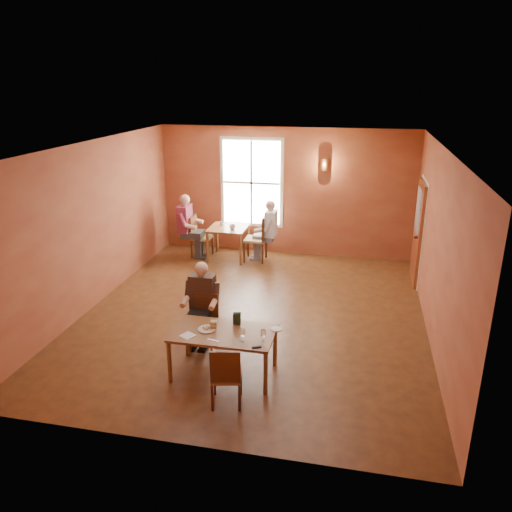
% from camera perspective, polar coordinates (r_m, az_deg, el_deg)
% --- Properties ---
extents(ground, '(6.00, 7.00, 0.01)m').
position_cam_1_polar(ground, '(9.09, -0.26, -6.66)').
color(ground, brown).
rests_on(ground, ground).
extents(wall_back, '(6.00, 0.04, 3.00)m').
position_cam_1_polar(wall_back, '(11.87, 3.35, 7.29)').
color(wall_back, brown).
rests_on(wall_back, ground).
extents(wall_front, '(6.00, 0.04, 3.00)m').
position_cam_1_polar(wall_front, '(5.41, -8.28, -8.39)').
color(wall_front, brown).
rests_on(wall_front, ground).
extents(wall_left, '(0.04, 7.00, 3.00)m').
position_cam_1_polar(wall_left, '(9.60, -18.08, 3.39)').
color(wall_left, brown).
rests_on(wall_left, ground).
extents(wall_right, '(0.04, 7.00, 3.00)m').
position_cam_1_polar(wall_right, '(8.45, 20.03, 1.01)').
color(wall_right, brown).
rests_on(wall_right, ground).
extents(ceiling, '(6.00, 7.00, 0.04)m').
position_cam_1_polar(ceiling, '(8.21, -0.30, 12.45)').
color(ceiling, white).
rests_on(ceiling, wall_back).
extents(window, '(1.36, 0.10, 1.96)m').
position_cam_1_polar(window, '(11.92, -0.51, 8.37)').
color(window, white).
rests_on(window, wall_back).
extents(door, '(0.12, 1.04, 2.10)m').
position_cam_1_polar(door, '(10.75, 17.97, 2.58)').
color(door, maroon).
rests_on(door, ground).
extents(wall_sconce, '(0.16, 0.16, 0.28)m').
position_cam_1_polar(wall_sconce, '(11.54, 7.83, 10.33)').
color(wall_sconce, brown).
rests_on(wall_sconce, wall_back).
extents(main_table, '(1.44, 0.81, 0.67)m').
position_cam_1_polar(main_table, '(7.25, -3.71, -11.00)').
color(main_table, brown).
rests_on(main_table, ground).
extents(chair_diner_main, '(0.38, 0.38, 0.86)m').
position_cam_1_polar(chair_diner_main, '(7.88, -5.98, -7.62)').
color(chair_diner_main, brown).
rests_on(chair_diner_main, ground).
extents(diner_main, '(0.52, 0.52, 1.30)m').
position_cam_1_polar(diner_main, '(7.76, -6.11, -6.28)').
color(diner_main, black).
rests_on(diner_main, ground).
extents(chair_empty, '(0.45, 0.45, 0.86)m').
position_cam_1_polar(chair_empty, '(6.61, -3.39, -13.33)').
color(chair_empty, '#4A2213').
rests_on(chair_empty, ground).
extents(plate_food, '(0.27, 0.27, 0.03)m').
position_cam_1_polar(plate_food, '(7.15, -5.64, -8.28)').
color(plate_food, silver).
rests_on(plate_food, main_table).
extents(sandwich, '(0.10, 0.09, 0.11)m').
position_cam_1_polar(sandwich, '(7.15, -4.85, -7.91)').
color(sandwich, tan).
rests_on(sandwich, main_table).
extents(goblet_b, '(0.08, 0.08, 0.17)m').
position_cam_1_polar(goblet_b, '(6.80, 0.85, -9.05)').
color(goblet_b, white).
rests_on(goblet_b, main_table).
extents(goblet_c, '(0.09, 0.09, 0.19)m').
position_cam_1_polar(goblet_c, '(6.80, -1.56, -8.99)').
color(goblet_c, white).
rests_on(goblet_c, main_table).
extents(menu_stand, '(0.12, 0.08, 0.19)m').
position_cam_1_polar(menu_stand, '(7.23, -2.20, -7.17)').
color(menu_stand, '#203727').
rests_on(menu_stand, main_table).
extents(knife, '(0.19, 0.06, 0.00)m').
position_cam_1_polar(knife, '(6.88, -4.84, -9.58)').
color(knife, silver).
rests_on(knife, main_table).
extents(napkin, '(0.24, 0.24, 0.01)m').
position_cam_1_polar(napkin, '(7.03, -7.81, -9.00)').
color(napkin, white).
rests_on(napkin, main_table).
extents(side_plate, '(0.19, 0.19, 0.01)m').
position_cam_1_polar(side_plate, '(7.14, 2.35, -8.32)').
color(side_plate, white).
rests_on(side_plate, main_table).
extents(sunglasses, '(0.12, 0.08, 0.01)m').
position_cam_1_polar(sunglasses, '(6.69, 0.07, -10.37)').
color(sunglasses, black).
rests_on(sunglasses, main_table).
extents(second_table, '(0.86, 0.86, 0.76)m').
position_cam_1_polar(second_table, '(11.75, -3.17, 1.51)').
color(second_table, brown).
rests_on(second_table, ground).
extents(chair_diner_white, '(0.48, 0.48, 1.08)m').
position_cam_1_polar(chair_diner_white, '(11.55, -0.07, 2.05)').
color(chair_diner_white, '#4F2C19').
rests_on(chair_diner_white, ground).
extents(diner_white, '(0.55, 0.55, 1.38)m').
position_cam_1_polar(diner_white, '(11.50, 0.07, 2.75)').
color(diner_white, white).
rests_on(diner_white, ground).
extents(chair_diner_maroon, '(0.44, 0.44, 0.99)m').
position_cam_1_polar(chair_diner_maroon, '(11.89, -6.21, 2.23)').
color(chair_diner_maroon, '#552C16').
rests_on(chair_diner_maroon, ground).
extents(diner_maroon, '(0.59, 0.59, 1.46)m').
position_cam_1_polar(diner_maroon, '(11.83, -6.39, 3.33)').
color(diner_maroon, maroon).
rests_on(diner_maroon, ground).
extents(cup_a, '(0.15, 0.15, 0.11)m').
position_cam_1_polar(cup_a, '(11.46, -2.71, 3.33)').
color(cup_a, white).
rests_on(cup_a, second_table).
extents(cup_b, '(0.11, 0.11, 0.10)m').
position_cam_1_polar(cup_b, '(11.79, -3.95, 3.74)').
color(cup_b, white).
rests_on(cup_b, second_table).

